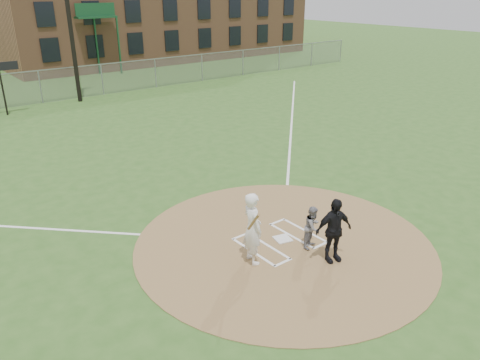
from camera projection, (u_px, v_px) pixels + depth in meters
ground at (283, 243)px, 13.28m from camera, size 140.00×140.00×0.00m
dirt_circle at (283, 243)px, 13.28m from camera, size 8.40×8.40×0.02m
home_plate at (283, 239)px, 13.45m from camera, size 0.55×0.55×0.03m
foul_line_first at (292, 123)px, 24.95m from camera, size 17.04×17.04×0.01m
catcher at (313, 227)px, 12.86m from camera, size 0.71×0.63×1.22m
umpire at (334, 230)px, 12.12m from camera, size 1.12×0.71×1.78m
batters_boxes at (280, 241)px, 13.38m from camera, size 2.08×1.88×0.01m
batter_at_plate at (252, 228)px, 12.02m from camera, size 0.70×1.10×1.97m
outfield_fence at (40, 87)px, 28.87m from camera, size 56.08×0.08×2.03m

